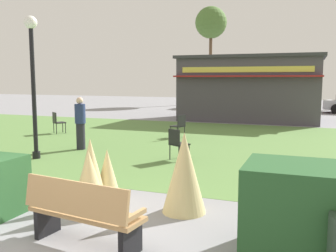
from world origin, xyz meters
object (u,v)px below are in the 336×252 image
object	(u,v)px
park_bench	(82,213)
food_kiosk	(250,88)
cafe_chair_center	(57,121)
tree_left_bg	(211,23)
cafe_chair_west	(177,142)
lamppost_mid	(33,70)
parked_car_west_slot	(208,100)
person_standing	(80,123)
parked_car_center_slot	(281,102)
cafe_chair_north	(179,124)

from	to	relation	value
park_bench	food_kiosk	world-z (taller)	food_kiosk
cafe_chair_center	tree_left_bg	xyz separation A→B (m)	(1.23, 20.52, 6.60)
cafe_chair_west	cafe_chair_center	xyz separation A→B (m)	(-6.42, 3.18, 0.00)
park_bench	lamppost_mid	distance (m)	6.63
park_bench	parked_car_west_slot	size ratio (longest dim) A/B	0.42
tree_left_bg	food_kiosk	bearing A→B (deg)	-66.13
food_kiosk	person_standing	size ratio (longest dim) A/B	4.47
park_bench	person_standing	xyz separation A→B (m)	(-4.10, 6.09, 0.38)
park_bench	food_kiosk	bearing A→B (deg)	91.18
parked_car_center_slot	tree_left_bg	bearing A→B (deg)	138.57
food_kiosk	parked_car_west_slot	world-z (taller)	food_kiosk
lamppost_mid	cafe_chair_north	distance (m)	6.01
parked_car_center_slot	person_standing	bearing A→B (deg)	-105.77
park_bench	lamppost_mid	world-z (taller)	lamppost_mid
lamppost_mid	cafe_chair_west	xyz separation A→B (m)	(3.87, 1.18, -2.00)
lamppost_mid	cafe_chair_center	bearing A→B (deg)	120.36
park_bench	tree_left_bg	world-z (taller)	tree_left_bg
parked_car_center_slot	lamppost_mid	bearing A→B (deg)	-105.57
food_kiosk	cafe_chair_west	world-z (taller)	food_kiosk
cafe_chair_west	cafe_chair_north	size ratio (longest dim) A/B	1.00
cafe_chair_north	tree_left_bg	world-z (taller)	tree_left_bg
park_bench	tree_left_bg	bearing A→B (deg)	101.22
lamppost_mid	cafe_chair_center	world-z (taller)	lamppost_mid
cafe_chair_center	parked_car_center_slot	bearing A→B (deg)	61.83
parked_car_west_slot	cafe_chair_center	bearing A→B (deg)	-100.05
parked_car_center_slot	tree_left_bg	distance (m)	10.96
cafe_chair_north	parked_car_west_slot	xyz separation A→B (m)	(-2.56, 14.00, 0.12)
person_standing	parked_car_center_slot	world-z (taller)	person_standing
parked_car_west_slot	parked_car_center_slot	bearing A→B (deg)	0.04
food_kiosk	parked_car_center_slot	xyz separation A→B (m)	(1.16, 6.50, -1.11)
parked_car_center_slot	tree_left_bg	size ratio (longest dim) A/B	0.50
lamppost_mid	parked_car_center_slot	bearing A→B (deg)	74.43
food_kiosk	tree_left_bg	bearing A→B (deg)	113.87
park_bench	cafe_chair_north	distance (m)	9.66
lamppost_mid	person_standing	xyz separation A→B (m)	(0.40, 1.66, -1.66)
cafe_chair_west	parked_car_west_slot	world-z (taller)	parked_car_west_slot
parked_car_west_slot	person_standing	bearing A→B (deg)	-88.84
lamppost_mid	cafe_chair_north	bearing A→B (deg)	62.69
food_kiosk	tree_left_bg	size ratio (longest dim) A/B	0.88
person_standing	parked_car_west_slot	distance (m)	17.38
food_kiosk	parked_car_center_slot	world-z (taller)	food_kiosk
lamppost_mid	food_kiosk	bearing A→B (deg)	71.72
cafe_chair_center	cafe_chair_west	bearing A→B (deg)	-26.36
park_bench	lamppost_mid	xyz separation A→B (m)	(-4.49, 4.43, 2.04)
park_bench	cafe_chair_center	distance (m)	11.27
lamppost_mid	tree_left_bg	xyz separation A→B (m)	(-1.32, 24.88, 4.61)
cafe_chair_west	parked_car_center_slot	world-z (taller)	parked_car_center_slot
cafe_chair_west	cafe_chair_north	distance (m)	4.06
cafe_chair_west	cafe_chair_north	bearing A→B (deg)	108.16
cafe_chair_west	tree_left_bg	distance (m)	25.15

